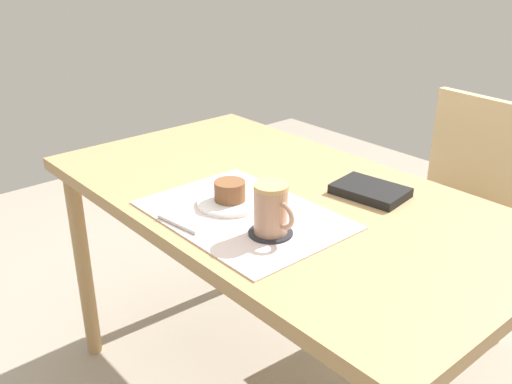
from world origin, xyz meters
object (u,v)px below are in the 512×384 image
Objects in this scene: dining_table at (279,219)px; small_book at (370,191)px; wooden_chair at (452,211)px; pastry at (230,191)px; coffee_mug at (272,209)px; pastry_plate at (230,202)px.

small_book is (0.16, 0.17, 0.09)m from dining_table.
pastry is (-0.13, -0.85, 0.28)m from wooden_chair.
dining_table is 0.73m from wooden_chair.
coffee_mug is at bearing 97.68° from wooden_chair.
wooden_chair is at bearing 81.48° from pastry_plate.
pastry_plate is (-0.02, -0.15, 0.09)m from dining_table.
coffee_mug is at bearing -8.83° from pastry.
pastry is at bearing 0.00° from pastry_plate.
pastry reaches higher than pastry_plate.
pastry reaches higher than dining_table.
pastry is 0.36m from small_book.
coffee_mug is at bearing -47.63° from dining_table.
coffee_mug is at bearing -98.72° from small_book.
pastry reaches higher than small_book.
pastry_plate is at bearing 0.00° from pastry.
pastry is 0.67× the size of coffee_mug.
wooden_chair is (0.11, 0.71, -0.16)m from dining_table.
pastry is at bearing 171.17° from coffee_mug.
small_book is at bearing 45.24° from dining_table.
pastry_plate is 0.03m from pastry.
pastry is (0.00, 0.00, 0.03)m from pastry_plate.
wooden_chair is 0.90m from pastry_plate.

